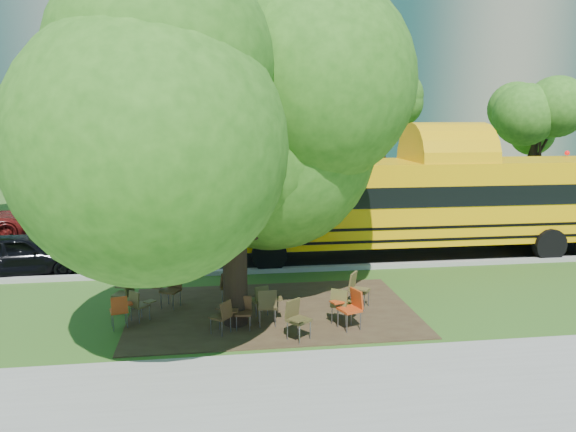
{
  "coord_description": "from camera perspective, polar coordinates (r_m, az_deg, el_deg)",
  "views": [
    {
      "loc": [
        -0.45,
        -13.78,
        4.9
      ],
      "look_at": [
        1.95,
        3.47,
        1.69
      ],
      "focal_mm": 35.0,
      "sensor_mm": 36.0,
      "label": 1
    }
  ],
  "objects": [
    {
      "name": "ground",
      "position": [
        14.63,
        -5.79,
        -9.17
      ],
      "size": [
        160.0,
        160.0,
        0.0
      ],
      "primitive_type": "plane",
      "color": "#2F4B17",
      "rests_on": "ground"
    },
    {
      "name": "sidewalk",
      "position": [
        10.05,
        -4.62,
        -18.62
      ],
      "size": [
        60.0,
        4.0,
        0.04
      ],
      "primitive_type": "cube",
      "color": "gray",
      "rests_on": "ground"
    },
    {
      "name": "chair_10",
      "position": [
        14.67,
        -6.06,
        -6.95
      ],
      "size": [
        0.56,
        0.71,
        0.86
      ],
      "rotation": [
        0.0,
        0.0,
        -2.08
      ],
      "color": "#422C17",
      "rests_on": "ground"
    },
    {
      "name": "bg_tree_2",
      "position": [
        30.13,
        -16.81,
        8.7
      ],
      "size": [
        4.8,
        4.8,
        6.62
      ],
      "color": "black",
      "rests_on": "ground"
    },
    {
      "name": "chair_8",
      "position": [
        14.63,
        -16.24,
        -7.31
      ],
      "size": [
        0.54,
        0.69,
        0.88
      ],
      "rotation": [
        0.0,
        0.0,
        1.23
      ],
      "color": "#47411E",
      "rests_on": "ground"
    },
    {
      "name": "bg_tree_3",
      "position": [
        29.03,
        9.15,
        10.57
      ],
      "size": [
        5.6,
        5.6,
        7.84
      ],
      "color": "black",
      "rests_on": "ground"
    },
    {
      "name": "school_bus",
      "position": [
        20.12,
        15.26,
        1.51
      ],
      "size": [
        13.5,
        3.1,
        3.29
      ],
      "rotation": [
        0.0,
        0.0,
        0.0
      ],
      "color": "#E9A807",
      "rests_on": "ground"
    },
    {
      "name": "kerb_far",
      "position": [
        25.35,
        -6.77,
        -0.62
      ],
      "size": [
        80.0,
        0.25,
        0.14
      ],
      "primitive_type": "cube",
      "color": "gray",
      "rests_on": "ground"
    },
    {
      "name": "main_tree",
      "position": [
        12.55,
        -5.69,
        11.08
      ],
      "size": [
        7.2,
        7.2,
        8.66
      ],
      "color": "black",
      "rests_on": "ground"
    },
    {
      "name": "bg_tree_4",
      "position": [
        31.43,
        23.91,
        8.54
      ],
      "size": [
        5.0,
        5.0,
        6.85
      ],
      "color": "black",
      "rests_on": "ground"
    },
    {
      "name": "building_right",
      "position": [
        57.76,
        18.06,
        17.51
      ],
      "size": [
        30.0,
        16.0,
        25.0
      ],
      "primitive_type": "cube",
      "color": "gray",
      "rests_on": "ground"
    },
    {
      "name": "chair_11",
      "position": [
        13.8,
        -2.79,
        -8.21
      ],
      "size": [
        0.54,
        0.61,
        0.79
      ],
      "rotation": [
        0.0,
        0.0,
        0.37
      ],
      "color": "#494720",
      "rests_on": "ground"
    },
    {
      "name": "chair_12",
      "position": [
        14.37,
        7.07,
        -7.16
      ],
      "size": [
        0.62,
        0.79,
        0.93
      ],
      "rotation": [
        0.0,
        0.0,
        4.12
      ],
      "color": "brown",
      "rests_on": "ground"
    },
    {
      "name": "black_car",
      "position": [
        18.98,
        -25.42,
        -3.51
      ],
      "size": [
        3.99,
        1.98,
        1.31
      ],
      "primitive_type": "imported",
      "rotation": [
        0.0,
        0.0,
        1.69
      ],
      "color": "black",
      "rests_on": "ground"
    },
    {
      "name": "chair_3",
      "position": [
        13.03,
        -4.64,
        -9.43
      ],
      "size": [
        0.55,
        0.45,
        0.77
      ],
      "rotation": [
        0.0,
        0.0,
        3.0
      ],
      "color": "#50311C",
      "rests_on": "ground"
    },
    {
      "name": "chair_7",
      "position": [
        13.28,
        5.52,
        -8.73
      ],
      "size": [
        0.76,
        0.6,
        0.89
      ],
      "rotation": [
        0.0,
        0.0,
        -0.63
      ],
      "color": "#4D4921",
      "rests_on": "ground"
    },
    {
      "name": "chair_6",
      "position": [
        13.03,
        6.4,
        -8.96
      ],
      "size": [
        0.72,
        0.64,
        0.94
      ],
      "rotation": [
        0.0,
        0.0,
        1.92
      ],
      "color": "#AE3A12",
      "rests_on": "ground"
    },
    {
      "name": "chair_9",
      "position": [
        14.66,
        -11.85,
        -7.03
      ],
      "size": [
        0.74,
        0.59,
        0.89
      ],
      "rotation": [
        0.0,
        0.0,
        2.66
      ],
      "color": "#4A331A",
      "rests_on": "ground"
    },
    {
      "name": "chair_2",
      "position": [
        12.77,
        -6.63,
        -9.81
      ],
      "size": [
        0.54,
        0.69,
        0.8
      ],
      "rotation": [
        0.0,
        0.0,
        0.89
      ],
      "color": "#422C17",
      "rests_on": "ground"
    },
    {
      "name": "asphalt_road",
      "position": [
        21.35,
        -6.52,
        -2.84
      ],
      "size": [
        80.0,
        8.0,
        0.04
      ],
      "primitive_type": "cube",
      "color": "black",
      "rests_on": "ground"
    },
    {
      "name": "kerb_near",
      "position": [
        17.46,
        -6.18,
        -5.67
      ],
      "size": [
        80.0,
        0.25,
        0.14
      ],
      "primitive_type": "cube",
      "color": "gray",
      "rests_on": "ground"
    },
    {
      "name": "building_main",
      "position": [
        50.72,
        -17.19,
        16.9
      ],
      "size": [
        38.0,
        16.0,
        22.0
      ],
      "primitive_type": "cube",
      "color": "slate",
      "rests_on": "ground"
    },
    {
      "name": "chair_1",
      "position": [
        13.85,
        -14.92,
        -8.52
      ],
      "size": [
        0.67,
        0.53,
        0.78
      ],
      "rotation": [
        0.0,
        0.0,
        -0.8
      ],
      "color": "#4D4221",
      "rests_on": "ground"
    },
    {
      "name": "dirt_patch",
      "position": [
        14.22,
        -1.62,
        -9.64
      ],
      "size": [
        7.0,
        4.5,
        0.03
      ],
      "primitive_type": "cube",
      "color": "#382819",
      "rests_on": "ground"
    },
    {
      "name": "chair_0",
      "position": [
        13.58,
        -16.69,
        -8.95
      ],
      "size": [
        0.54,
        0.58,
        0.8
      ],
      "rotation": [
        0.0,
        0.0,
        0.26
      ],
      "color": "#A53A11",
      "rests_on": "ground"
    },
    {
      "name": "chair_4",
      "position": [
        13.11,
        -2.01,
        -8.84
      ],
      "size": [
        0.61,
        0.54,
        0.92
      ],
      "rotation": [
        0.0,
        0.0,
        -0.04
      ],
      "color": "#43381D",
      "rests_on": "ground"
    },
    {
      "name": "chair_5",
      "position": [
        12.35,
        0.84,
        -10.13
      ],
      "size": [
        0.61,
        0.77,
        0.9
      ],
      "rotation": [
        0.0,
        0.0,
        3.83
      ],
      "color": "#453C1D",
      "rests_on": "ground"
    }
  ]
}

